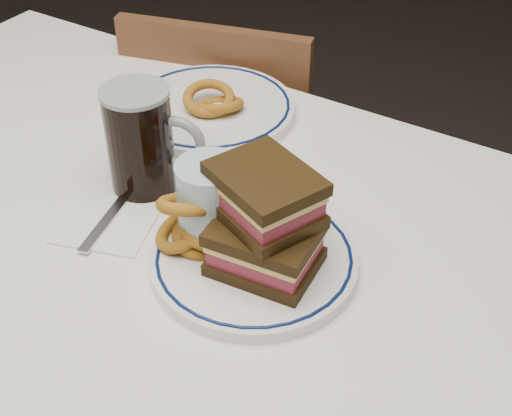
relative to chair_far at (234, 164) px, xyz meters
The scene contains 11 objects.
dining_table 0.59m from the chair_far, 72.50° to the right, with size 1.27×0.87×0.75m.
chair_far is the anchor object (origin of this frame).
main_plate 0.73m from the chair_far, 53.80° to the right, with size 0.27×0.27×0.02m.
reuben_sandwich 0.77m from the chair_far, 52.72° to the right, with size 0.16×0.14×0.13m.
onion_rings_main 0.72m from the chair_far, 59.29° to the right, with size 0.14×0.12×0.11m.
ketchup_ramekin 0.64m from the chair_far, 52.45° to the right, with size 0.06×0.06×0.04m.
beer_mug 0.63m from the chair_far, 70.78° to the right, with size 0.14×0.10×0.16m.
water_glass 0.72m from the chair_far, 58.72° to the right, with size 0.08×0.08×0.13m, color #A2BFD1.
far_plate 0.42m from the chair_far, 63.57° to the right, with size 0.29×0.29×0.02m.
onion_rings_far 0.45m from the chair_far, 61.77° to the right, with size 0.11×0.09×0.06m.
napkin_fork 0.66m from the chair_far, 73.17° to the right, with size 0.16×0.17×0.01m.
Camera 1 is at (0.58, -0.57, 1.38)m, focal length 50.00 mm.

